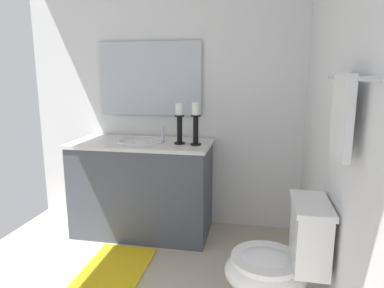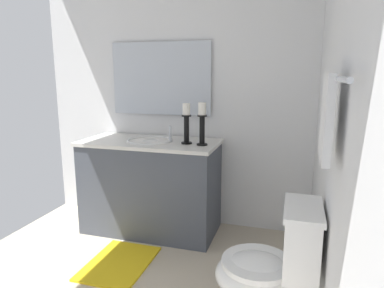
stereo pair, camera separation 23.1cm
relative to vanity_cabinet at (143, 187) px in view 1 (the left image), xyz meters
The scene contains 11 objects.
wall_back 1.85m from the vanity_cabinet, 57.67° to the left, with size 2.43×0.04×2.45m, color white.
wall_left 0.88m from the vanity_cabinet, 159.73° to the left, with size 0.04×2.57×2.45m, color white.
vanity_cabinet is the anchor object (origin of this frame).
sink_basin 0.38m from the vanity_cabinet, 90.00° to the left, with size 0.40×0.40×0.24m.
mirror 0.98m from the vanity_cabinet, behind, with size 0.02×0.95×0.66m, color silver.
candle_holder_tall 0.77m from the vanity_cabinet, 84.35° to the left, with size 0.09×0.09×0.35m.
candle_holder_short 0.69m from the vanity_cabinet, 85.72° to the left, with size 0.09×0.09×0.34m.
toilet 1.50m from the vanity_cabinet, 48.29° to the left, with size 0.39×0.54×0.75m.
towel_bar 2.08m from the vanity_cabinet, 46.94° to the left, with size 0.02×0.02×0.85m, color silver.
towel_near_vanity 2.00m from the vanity_cabinet, 46.55° to the left, with size 0.28×0.03×0.35m, color white.
bath_mat 0.75m from the vanity_cabinet, ahead, with size 0.60×0.44×0.02m, color yellow.
Camera 1 is at (1.89, 0.86, 1.41)m, focal length 32.29 mm.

